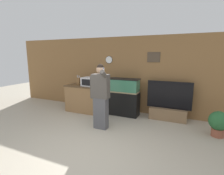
# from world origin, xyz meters

# --- Properties ---
(ground_plane) EXTENTS (18.00, 18.00, 0.00)m
(ground_plane) POSITION_xyz_m (0.00, 0.00, 0.00)
(ground_plane) COLOR #B2A893
(wall_back_paneled) EXTENTS (10.00, 0.08, 2.60)m
(wall_back_paneled) POSITION_xyz_m (-0.00, 2.91, 1.30)
(wall_back_paneled) COLOR olive
(wall_back_paneled) RESTS_ON ground_plane
(counter_island) EXTENTS (1.25, 0.69, 0.94)m
(counter_island) POSITION_xyz_m (-1.54, 2.23, 0.47)
(counter_island) COLOR olive
(counter_island) RESTS_ON ground_plane
(microwave) EXTENTS (0.53, 0.40, 0.30)m
(microwave) POSITION_xyz_m (-1.26, 2.20, 1.08)
(microwave) COLOR silver
(microwave) RESTS_ON counter_island
(knife_block) EXTENTS (0.11, 0.09, 0.35)m
(knife_block) POSITION_xyz_m (-1.76, 2.22, 1.07)
(knife_block) COLOR brown
(knife_block) RESTS_ON counter_island
(aquarium_on_stand) EXTENTS (1.11, 0.44, 1.23)m
(aquarium_on_stand) POSITION_xyz_m (-0.17, 2.42, 0.62)
(aquarium_on_stand) COLOR black
(aquarium_on_stand) RESTS_ON ground_plane
(tv_on_stand) EXTENTS (1.33, 0.40, 1.20)m
(tv_on_stand) POSITION_xyz_m (1.29, 2.58, 0.35)
(tv_on_stand) COLOR brown
(tv_on_stand) RESTS_ON ground_plane
(person_standing) EXTENTS (0.55, 0.42, 1.75)m
(person_standing) POSITION_xyz_m (-0.30, 1.14, 0.91)
(person_standing) COLOR #515156
(person_standing) RESTS_ON ground_plane
(potted_plant) EXTENTS (0.47, 0.47, 0.64)m
(potted_plant) POSITION_xyz_m (2.56, 1.89, 0.36)
(potted_plant) COLOR brown
(potted_plant) RESTS_ON ground_plane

